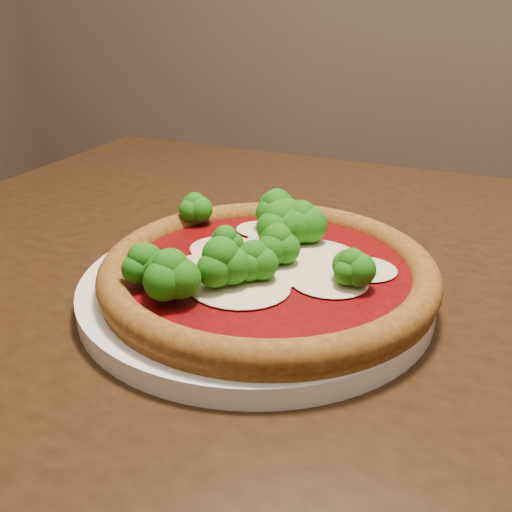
% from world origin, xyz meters
% --- Properties ---
extents(dining_table, '(1.16, 0.89, 0.75)m').
position_xyz_m(dining_table, '(-0.19, 0.14, 0.64)').
color(dining_table, black).
rests_on(dining_table, floor).
extents(plate, '(0.31, 0.31, 0.02)m').
position_xyz_m(plate, '(-0.27, 0.07, 0.76)').
color(plate, white).
rests_on(plate, dining_table).
extents(pizza, '(0.29, 0.29, 0.06)m').
position_xyz_m(pizza, '(-0.26, 0.07, 0.79)').
color(pizza, brown).
rests_on(pizza, plate).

